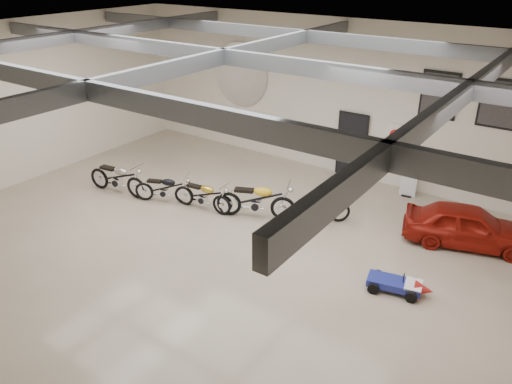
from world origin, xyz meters
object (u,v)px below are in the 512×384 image
Objects in this scene: banner_stand at (410,169)px; motorcycle_yellow at (256,199)px; motorcycle_red at (319,209)px; vintage_car at (468,226)px; motorcycle_black at (164,188)px; motorcycle_gold at (203,195)px; go_kart at (400,282)px; motorcycle_silver at (117,177)px.

motorcycle_yellow is at bearing -135.64° from banner_stand.
motorcycle_yellow reaches higher than motorcycle_red.
vintage_car is (3.58, 1.22, 0.08)m from motorcycle_red.
motorcycle_black is 1.29m from motorcycle_gold.
motorcycle_gold is (-4.53, -4.26, -0.41)m from banner_stand.
motorcycle_gold is 6.10m from go_kart.
motorcycle_gold is at bearing 162.60° from go_kart.
motorcycle_silver is at bearing 170.77° from motorcycle_yellow.
motorcycle_yellow is at bearing 11.34° from motorcycle_gold.
motorcycle_silver is 2.95m from motorcycle_gold.
motorcycle_gold is at bearing 152.91° from motorcycle_red.
motorcycle_gold is (1.26, 0.29, 0.02)m from motorcycle_black.
motorcycle_black is at bearing 5.23° from motorcycle_silver.
motorcycle_red is 3.38m from go_kart.
motorcycle_yellow is at bearing 155.37° from motorcycle_red.
vintage_car reaches higher than go_kart.
motorcycle_silver is 8.96m from go_kart.
vintage_car reaches higher than motorcycle_red.
motorcycle_black reaches higher than go_kart.
banner_stand is 1.00× the size of motorcycle_black.
motorcycle_yellow is 1.77m from motorcycle_red.
vintage_car is (6.73, 2.38, 0.06)m from motorcycle_gold.
motorcycle_silver reaches higher than go_kart.
motorcycle_black is (1.62, 0.36, -0.08)m from motorcycle_silver.
motorcycle_gold reaches higher than go_kart.
banner_stand is 2.91m from vintage_car.
motorcycle_black is at bearing -173.09° from motorcycle_gold.
motorcycle_black is 0.57× the size of vintage_car.
vintage_car is at bearing 64.89° from go_kart.
motorcycle_silver is 1.13× the size of motorcycle_gold.
motorcycle_yellow is 1.25× the size of motorcycle_red.
motorcycle_gold is at bearing -143.88° from banner_stand.
motorcycle_silver is 6.30m from motorcycle_red.
go_kart is (1.54, -4.79, -0.63)m from banner_stand.
motorcycle_gold is 1.04× the size of motorcycle_red.
banner_stand reaches higher than motorcycle_silver.
motorcycle_yellow is 0.70× the size of vintage_car.
motorcycle_yellow is at bearing 93.41° from vintage_car.
motorcycle_silver reaches higher than vintage_car.
vintage_car is at bearing 10.17° from motorcycle_silver.
motorcycle_red is at bearing 137.54° from go_kart.
motorcycle_gold reaches higher than motorcycle_red.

